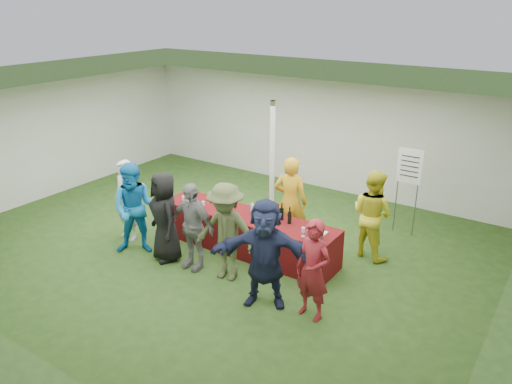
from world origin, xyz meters
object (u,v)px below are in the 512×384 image
Objects in this scene: customer_4 at (226,232)px; customer_6 at (313,270)px; serving_table at (247,233)px; staff_pourer at (291,202)px; customer_1 at (135,209)px; customer_3 at (192,226)px; customer_0 at (126,200)px; dump_bucket at (315,235)px; customer_5 at (265,253)px; wine_list_sign at (409,173)px; customer_2 at (165,217)px; staff_back at (372,214)px.

customer_4 reaches higher than customer_6.
customer_6 is at bearing -13.55° from customer_4.
serving_table is 2.01× the size of staff_pourer.
customer_1 is at bearing 177.46° from customer_4.
customer_3 is (1.25, 0.14, -0.08)m from customer_1.
staff_pourer reaches higher than customer_6.
customer_6 is at bearing 115.36° from staff_pourer.
customer_4 is (2.57, -0.13, 0.05)m from customer_0.
customer_4 is (-1.26, -0.78, 0.03)m from dump_bucket.
dump_bucket is 0.16× the size of customer_0.
customer_6 reaches higher than dump_bucket.
customer_3 is 0.72m from customer_4.
serving_table is at bearing 156.49° from customer_6.
customer_0 is 3.56m from customer_5.
wine_list_sign is 4.81m from customer_2.
customer_0 is at bearing 176.42° from customer_3.
customer_0 reaches higher than customer_6.
customer_0 reaches higher than serving_table.
staff_back reaches higher than customer_0.
customer_0 is (-4.29, -2.01, -0.03)m from staff_back.
wine_list_sign is at bearing 53.90° from customer_3.
customer_0 is (-2.82, -1.58, -0.08)m from staff_pourer.
staff_pourer reaches higher than dump_bucket.
customer_6 is (-0.20, -3.61, -0.52)m from wine_list_sign.
customer_3 is at bearing 57.37° from staff_back.
staff_back is 0.97× the size of customer_4.
wine_list_sign reaches higher than dump_bucket.
customer_4 is (0.27, -1.00, 0.49)m from serving_table.
customer_3 is (-0.97, -1.74, -0.09)m from staff_pourer.
customer_0 is at bearing -159.09° from serving_table.
serving_table is 2.24× the size of customer_3.
customer_5 is (2.30, -0.21, 0.04)m from customer_2.
customer_5 reaches higher than serving_table.
serving_table is at bearing 109.59° from customer_5.
dump_bucket is at bearing 15.21° from customer_0.
customer_4 reaches higher than dump_bucket.
customer_2 is at bearing 175.21° from customer_4.
customer_0 reaches higher than dump_bucket.
customer_1 reaches higher than customer_2.
serving_table is 2.27× the size of customer_6.
staff_back is at bearing 62.37° from customer_2.
customer_2 is (-3.06, -2.20, -0.00)m from staff_back.
staff_pourer is at bearing 74.00° from customer_4.
customer_5 reaches higher than customer_2.
customer_6 is (4.31, -0.31, -0.02)m from customer_0.
customer_4 reaches higher than customer_3.
customer_6 is at bearing 24.51° from customer_2.
customer_2 reaches higher than dump_bucket.
dump_bucket is 2.77m from wine_list_sign.
customer_6 is at bearing -63.54° from dump_bucket.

